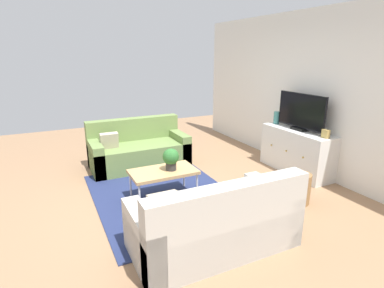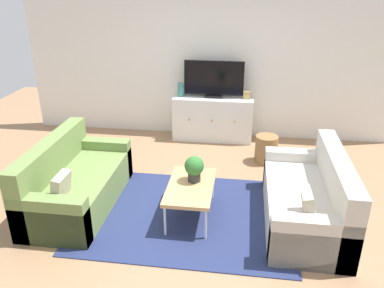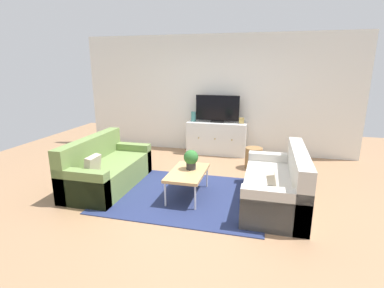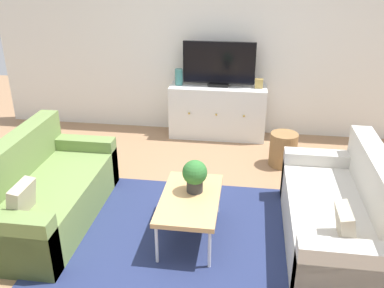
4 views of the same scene
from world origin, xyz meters
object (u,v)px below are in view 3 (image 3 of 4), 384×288
Objects in this scene: tv_console at (217,138)px; flat_screen_tv at (217,109)px; potted_plant at (191,159)px; couch_right_side at (280,187)px; glass_vase at (193,116)px; mantel_clock at (242,121)px; couch_left_side at (104,170)px; coffee_table at (188,173)px; wicker_basket at (254,158)px.

tv_console is 1.36× the size of flat_screen_tv.
flat_screen_tv is (0.01, 2.35, 0.46)m from potted_plant.
tv_console reaches higher than potted_plant.
couch_right_side is at bearing -60.71° from flat_screen_tv.
couch_right_side is 7.59× the size of glass_vase.
glass_vase is 1.74× the size of mantel_clock.
mantel_clock is at bearing 76.21° from potted_plant.
tv_console is 0.71m from mantel_clock.
couch_right_side is (2.87, 0.00, 0.00)m from couch_left_side.
potted_plant is 2.34m from tv_console.
flat_screen_tv reaches higher than mantel_clock.
tv_console is at bearing 119.50° from couch_right_side.
couch_left_side is at bearing 177.65° from coffee_table.
couch_right_side is 4.06× the size of wicker_basket.
potted_plant is at bearing 1.80° from couch_left_side.
flat_screen_tv is at bearing 2.05° from glass_vase.
flat_screen_tv is at bearing 89.67° from potted_plant.
coffee_table is 2.54m from mantel_clock.
tv_console is 0.68m from flat_screen_tv.
couch_right_side is at bearing 0.00° from couch_left_side.
tv_console is at bearing 137.61° from wicker_basket.
glass_vase is at bearing 128.68° from couch_right_side.
coffee_table is 0.68× the size of tv_console.
coffee_table is (1.49, -0.06, 0.11)m from couch_left_side.
couch_left_side is 1.27× the size of tv_console.
mantel_clock reaches higher than tv_console.
glass_vase is at bearing 67.82° from couch_left_side.
tv_console is (0.01, 2.33, -0.22)m from potted_plant.
coffee_table is 2.17× the size of wicker_basket.
flat_screen_tv is (-0.00, 0.02, 0.68)m from tv_console.
couch_left_side is 1.00× the size of couch_right_side.
tv_console is at bearing -180.00° from mantel_clock.
coffee_table is (-1.38, -0.06, 0.11)m from couch_right_side.
tv_console reaches higher than wicker_basket.
potted_plant is (0.03, 0.11, 0.21)m from coffee_table.
mantel_clock is 0.31× the size of wicker_basket.
flat_screen_tv reaches higher than couch_left_side.
couch_left_side is at bearing 180.00° from couch_right_side.
couch_right_side reaches higher than coffee_table.
tv_console is at bearing 89.04° from coffee_table.
glass_vase is 1.12m from mantel_clock.
mantel_clock reaches higher than potted_plant.
mantel_clock reaches higher than wicker_basket.
couch_right_side is at bearing -60.50° from tv_console.
couch_right_side is 1.62m from wicker_basket.
flat_screen_tv is (0.04, 2.46, 0.67)m from coffee_table.
mantel_clock is (-0.79, 2.37, 0.53)m from couch_right_side.
couch_left_side reaches higher than tv_console.
couch_left_side is 7.59× the size of glass_vase.
coffee_table is at bearing -78.01° from glass_vase.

